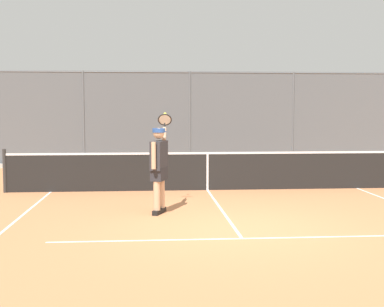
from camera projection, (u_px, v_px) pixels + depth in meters
name	position (u px, v px, depth m)	size (l,w,h in m)	color
ground_plane	(235.00, 229.00, 8.88)	(60.00, 60.00, 0.00)	#C67A4C
court_line_markings	(245.00, 243.00, 7.92)	(7.82, 9.15, 0.01)	white
fence_backdrop	(189.00, 119.00, 19.43)	(18.10, 1.37, 3.39)	#565B60
tennis_net	(207.00, 171.00, 13.16)	(10.05, 0.09, 1.07)	#2D2D2D
tennis_player	(159.00, 163.00, 10.16)	(0.48, 1.39, 1.96)	black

